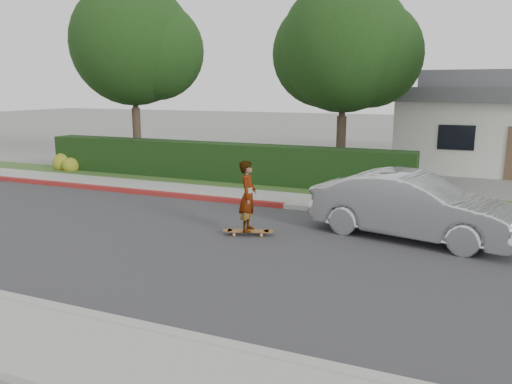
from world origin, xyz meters
TOP-DOWN VIEW (x-y plane):
  - ground at (0.00, 0.00)m, footprint 120.00×120.00m
  - road at (0.00, 0.00)m, footprint 60.00×8.00m
  - curb_near at (0.00, -4.10)m, footprint 60.00×0.20m
  - sidewalk_near at (0.00, -5.00)m, footprint 60.00×1.60m
  - curb_far at (0.00, 4.10)m, footprint 60.00×0.20m
  - curb_red_section at (-5.00, 4.10)m, footprint 12.00×0.21m
  - sidewalk_far at (0.00, 5.00)m, footprint 60.00×1.60m
  - planting_strip at (0.00, 6.60)m, footprint 60.00×1.60m
  - hedge at (-3.00, 7.20)m, footprint 15.00×1.00m
  - flowering_shrub at (-10.01, 6.74)m, footprint 1.40×1.00m
  - tree_left at (-7.51, 8.69)m, footprint 5.99×5.21m
  - tree_center at (1.49, 9.19)m, footprint 5.66×4.84m
  - skateboard at (1.14, 1.08)m, footprint 1.27×0.65m
  - skateboarder at (1.14, 1.08)m, footprint 0.53×0.70m
  - car_silver at (4.84, 2.46)m, footprint 5.03×2.63m

SIDE VIEW (x-z plane):
  - ground at x=0.00m, z-range 0.00..0.00m
  - road at x=0.00m, z-range 0.00..0.01m
  - planting_strip at x=0.00m, z-range 0.00..0.10m
  - sidewalk_near at x=0.00m, z-range 0.00..0.12m
  - sidewalk_far at x=0.00m, z-range 0.00..0.12m
  - curb_near at x=0.00m, z-range 0.00..0.15m
  - curb_far at x=0.00m, z-range 0.00..0.15m
  - curb_red_section at x=-5.00m, z-range 0.00..0.15m
  - skateboard at x=1.14m, z-range 0.05..0.17m
  - flowering_shrub at x=-10.01m, z-range -0.12..0.78m
  - hedge at x=-3.00m, z-range 0.00..1.50m
  - car_silver at x=4.84m, z-range 0.00..1.58m
  - skateboarder at x=1.14m, z-range 0.13..1.86m
  - tree_center at x=1.49m, z-range 1.18..8.62m
  - tree_left at x=-7.51m, z-range 1.26..9.26m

